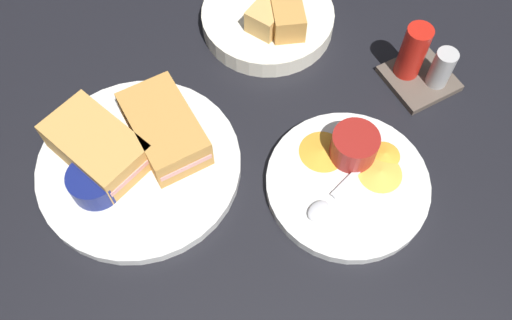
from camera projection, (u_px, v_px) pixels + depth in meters
The scene contains 12 objects.
ground_plane at pixel (220, 134), 76.29cm from camera, with size 110.00×110.00×3.00cm, color black.
plate_sandwich_main at pixel (140, 166), 71.21cm from camera, with size 26.60×26.60×1.60cm, color silver.
sandwich_half_near at pixel (164, 129), 70.20cm from camera, with size 13.31×7.69×4.80cm.
sandwich_half_far at pixel (97, 146), 68.95cm from camera, with size 14.87×11.66×4.80cm.
ramekin_dark_sauce at pixel (94, 182), 67.08cm from camera, with size 6.40×6.40×3.47cm.
spoon_by_dark_ramekin at pixel (130, 161), 70.24cm from camera, with size 4.42×9.84×0.80cm.
plate_chips_companion at pixel (347, 184), 69.92cm from camera, with size 21.02×21.02×1.60cm, color silver.
ramekin_light_gravy at pixel (354, 145), 69.26cm from camera, with size 6.08×6.08×4.06cm.
spoon_by_gravy_ramekin at pixel (325, 204), 67.29cm from camera, with size 4.37×9.85×0.80cm.
plantain_chip_scatter at pixel (356, 157), 70.57cm from camera, with size 12.99×13.40×0.60cm.
bread_basket_rear at pixel (269, 19), 82.05cm from camera, with size 20.02×20.02×7.01cm.
condiment_caddy at pixel (421, 64), 76.05cm from camera, with size 9.00×9.00×9.50cm.
Camera 1 is at (37.64, -14.88, 63.48)cm, focal length 38.15 mm.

